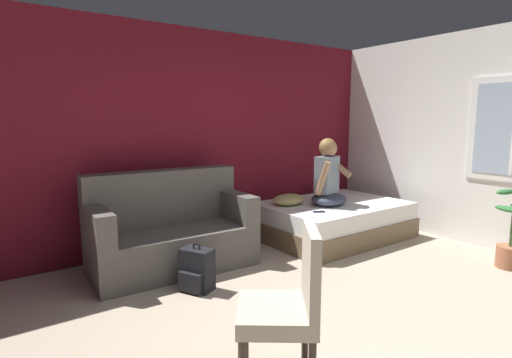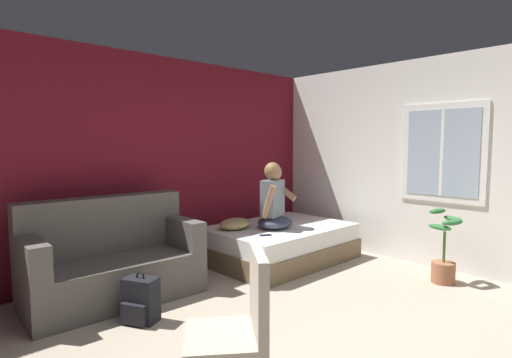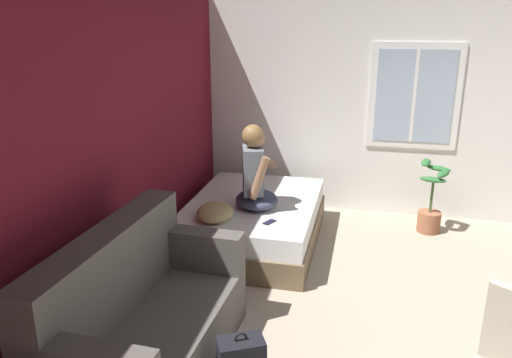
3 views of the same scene
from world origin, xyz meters
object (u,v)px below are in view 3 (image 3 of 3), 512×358
at_px(bed, 253,221).
at_px(cell_phone, 269,222).
at_px(potted_plant, 431,207).
at_px(person_seated, 255,174).
at_px(throw_pillow, 215,212).
at_px(couch, 142,323).

distance_m(bed, cell_phone, 0.68).
relative_size(bed, potted_plant, 2.26).
height_order(person_seated, potted_plant, person_seated).
distance_m(person_seated, cell_phone, 0.57).
height_order(bed, throw_pillow, throw_pillow).
relative_size(couch, throw_pillow, 3.61).
distance_m(bed, throw_pillow, 0.71).
bearing_deg(throw_pillow, person_seated, -37.43).
bearing_deg(couch, throw_pillow, 0.23).
relative_size(cell_phone, potted_plant, 0.17).
xyz_separation_m(person_seated, throw_pillow, (-0.41, 0.31, -0.29)).
xyz_separation_m(bed, person_seated, (-0.18, -0.06, 0.60)).
distance_m(throw_pillow, cell_phone, 0.55).
bearing_deg(cell_phone, couch, 99.34).
bearing_deg(potted_plant, couch, 143.93).
height_order(bed, cell_phone, cell_phone).
height_order(bed, potted_plant, potted_plant).
bearing_deg(bed, cell_phone, -152.44).
bearing_deg(potted_plant, bed, 110.49).
height_order(couch, person_seated, person_seated).
xyz_separation_m(bed, couch, (-2.25, 0.25, 0.16)).
bearing_deg(cell_phone, throw_pillow, 29.37).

